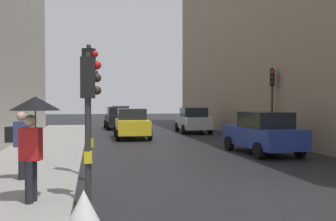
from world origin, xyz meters
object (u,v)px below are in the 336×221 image
at_px(car_silver_hatchback, 193,120).
at_px(warning_sign_triangle, 84,208).
at_px(traffic_light_mid_street, 272,91).
at_px(car_dark_suv, 118,118).
at_px(car_blue_van, 263,133).
at_px(pedestrian_with_umbrella, 34,119).
at_px(pedestrian_with_grey_backpack, 19,141).
at_px(car_yellow_taxi, 132,124).
at_px(traffic_light_near_right, 90,87).
at_px(traffic_light_near_left, 89,101).
at_px(car_white_compact, 120,115).

xyz_separation_m(car_silver_hatchback, warning_sign_triangle, (-7.09, -19.39, -0.55)).
bearing_deg(traffic_light_mid_street, car_dark_suv, 118.71).
bearing_deg(car_silver_hatchback, car_blue_van, -89.64).
bearing_deg(car_blue_van, traffic_light_mid_street, 58.45).
bearing_deg(warning_sign_triangle, car_blue_van, 48.77).
relative_size(pedestrian_with_umbrella, pedestrian_with_grey_backpack, 1.21).
bearing_deg(car_yellow_taxi, traffic_light_mid_street, -33.86).
bearing_deg(car_dark_suv, traffic_light_mid_street, -61.29).
bearing_deg(pedestrian_with_umbrella, traffic_light_near_right, 68.13).
xyz_separation_m(traffic_light_near_left, car_blue_van, (7.08, 6.98, -1.33)).
distance_m(car_blue_van, pedestrian_with_umbrella, 10.76).
relative_size(car_blue_van, warning_sign_triangle, 6.65).
xyz_separation_m(traffic_light_near_left, pedestrian_with_umbrella, (-1.08, 0.03, -0.37)).
height_order(car_silver_hatchback, car_white_compact, same).
distance_m(car_silver_hatchback, warning_sign_triangle, 20.65).
xyz_separation_m(car_silver_hatchback, pedestrian_with_grey_backpack, (-8.82, -15.65, 0.29)).
relative_size(car_blue_van, pedestrian_with_grey_backpack, 2.44).
relative_size(car_white_compact, car_dark_suv, 1.01).
bearing_deg(traffic_light_mid_street, car_yellow_taxi, 146.14).
bearing_deg(car_silver_hatchback, car_white_compact, 110.51).
height_order(car_blue_van, car_dark_suv, same).
bearing_deg(pedestrian_with_grey_backpack, car_dark_suv, 79.34).
relative_size(car_white_compact, warning_sign_triangle, 6.60).
bearing_deg(car_dark_suv, traffic_light_near_right, -95.79).
height_order(car_yellow_taxi, car_blue_van, same).
xyz_separation_m(car_dark_suv, pedestrian_with_umbrella, (-3.15, -23.07, 0.96)).
relative_size(car_blue_van, car_white_compact, 1.01).
xyz_separation_m(car_yellow_taxi, car_silver_hatchback, (4.65, 3.41, 0.00)).
distance_m(traffic_light_mid_street, car_dark_suv, 14.75).
height_order(car_silver_hatchback, car_dark_suv, same).
relative_size(car_yellow_taxi, car_blue_van, 0.98).
bearing_deg(traffic_light_near_left, pedestrian_with_grey_backpack, 125.48).
bearing_deg(traffic_light_near_right, traffic_light_near_left, -89.91).
bearing_deg(pedestrian_with_grey_backpack, traffic_light_near_right, 5.76).
distance_m(traffic_light_near_right, car_blue_van, 8.44).
bearing_deg(traffic_light_mid_street, traffic_light_near_left, -131.55).
relative_size(traffic_light_mid_street, traffic_light_near_left, 1.23).
relative_size(traffic_light_mid_street, pedestrian_with_umbrella, 1.84).
xyz_separation_m(car_dark_suv, warning_sign_triangle, (-2.15, -24.30, -0.55)).
bearing_deg(car_silver_hatchback, pedestrian_with_umbrella, -114.01).
xyz_separation_m(car_silver_hatchback, car_dark_suv, (-4.95, 4.91, 0.00)).
xyz_separation_m(car_blue_van, warning_sign_triangle, (-7.16, -8.18, -0.55)).
bearing_deg(traffic_light_near_right, pedestrian_with_grey_backpack, -174.24).
bearing_deg(warning_sign_triangle, car_silver_hatchback, 69.91).
bearing_deg(traffic_light_near_left, car_blue_van, 44.60).
relative_size(car_silver_hatchback, warning_sign_triangle, 6.59).
relative_size(car_blue_van, pedestrian_with_umbrella, 2.02).
xyz_separation_m(traffic_light_mid_street, car_blue_van, (-2.02, -3.28, -1.83)).
relative_size(car_white_compact, pedestrian_with_umbrella, 2.01).
distance_m(traffic_light_mid_street, car_silver_hatchback, 8.40).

